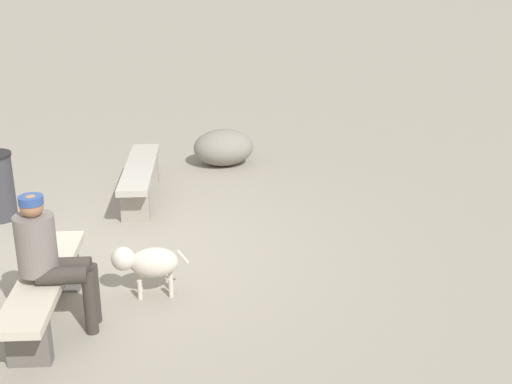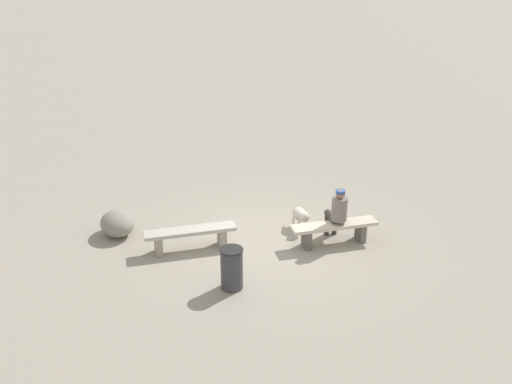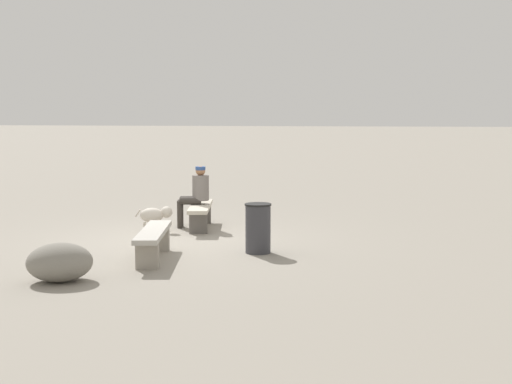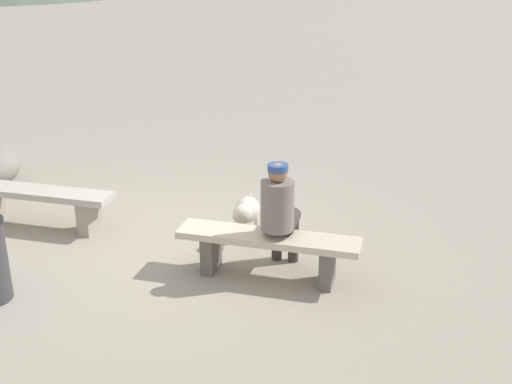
{
  "view_description": "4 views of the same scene",
  "coord_description": "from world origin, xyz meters",
  "px_view_note": "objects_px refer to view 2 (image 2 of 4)",
  "views": [
    {
      "loc": [
        6.46,
        2.24,
        3.18
      ],
      "look_at": [
        -1.11,
        1.38,
        0.35
      ],
      "focal_mm": 48.31,
      "sensor_mm": 36.0,
      "label": 1
    },
    {
      "loc": [
        -1.24,
        -11.43,
        6.24
      ],
      "look_at": [
        -0.08,
        1.49,
        0.53
      ],
      "focal_mm": 42.89,
      "sensor_mm": 36.0,
      "label": 2
    },
    {
      "loc": [
        -11.96,
        -3.48,
        2.29
      ],
      "look_at": [
        1.09,
        -1.34,
        0.79
      ],
      "focal_mm": 49.08,
      "sensor_mm": 36.0,
      "label": 3
    },
    {
      "loc": [
        3.73,
        -5.46,
        3.15
      ],
      "look_at": [
        1.27,
        -0.11,
        0.89
      ],
      "focal_mm": 44.53,
      "sensor_mm": 36.0,
      "label": 4
    }
  ],
  "objects_px": {
    "bench_right": "(334,229)",
    "seated_person": "(337,211)",
    "bench_left": "(190,235)",
    "boulder": "(117,224)",
    "dog": "(300,215)",
    "trash_bin": "(232,268)"
  },
  "relations": [
    {
      "from": "trash_bin",
      "to": "boulder",
      "type": "xyz_separation_m",
      "value": [
        -2.37,
        2.35,
        -0.14
      ]
    },
    {
      "from": "boulder",
      "to": "trash_bin",
      "type": "bearing_deg",
      "value": -44.77
    },
    {
      "from": "dog",
      "to": "trash_bin",
      "type": "bearing_deg",
      "value": -50.18
    },
    {
      "from": "bench_right",
      "to": "seated_person",
      "type": "bearing_deg",
      "value": 46.81
    },
    {
      "from": "dog",
      "to": "trash_bin",
      "type": "height_order",
      "value": "trash_bin"
    },
    {
      "from": "seated_person",
      "to": "boulder",
      "type": "bearing_deg",
      "value": 160.88
    },
    {
      "from": "bench_left",
      "to": "bench_right",
      "type": "relative_size",
      "value": 1.02
    },
    {
      "from": "seated_person",
      "to": "boulder",
      "type": "relative_size",
      "value": 1.39
    },
    {
      "from": "bench_right",
      "to": "trash_bin",
      "type": "distance_m",
      "value": 2.71
    },
    {
      "from": "bench_left",
      "to": "dog",
      "type": "distance_m",
      "value": 2.53
    },
    {
      "from": "seated_person",
      "to": "trash_bin",
      "type": "height_order",
      "value": "seated_person"
    },
    {
      "from": "trash_bin",
      "to": "seated_person",
      "type": "bearing_deg",
      "value": 35.14
    },
    {
      "from": "bench_left",
      "to": "boulder",
      "type": "relative_size",
      "value": 2.17
    },
    {
      "from": "bench_left",
      "to": "seated_person",
      "type": "relative_size",
      "value": 1.56
    },
    {
      "from": "seated_person",
      "to": "dog",
      "type": "relative_size",
      "value": 1.76
    },
    {
      "from": "bench_right",
      "to": "boulder",
      "type": "xyz_separation_m",
      "value": [
        -4.61,
        0.83,
        -0.08
      ]
    },
    {
      "from": "seated_person",
      "to": "boulder",
      "type": "distance_m",
      "value": 4.76
    },
    {
      "from": "seated_person",
      "to": "dog",
      "type": "distance_m",
      "value": 1.0
    },
    {
      "from": "seated_person",
      "to": "trash_bin",
      "type": "xyz_separation_m",
      "value": [
        -2.32,
        -1.63,
        -0.31
      ]
    },
    {
      "from": "dog",
      "to": "seated_person",
      "type": "bearing_deg",
      "value": 32.33
    },
    {
      "from": "boulder",
      "to": "dog",
      "type": "bearing_deg",
      "value": -1.23
    },
    {
      "from": "seated_person",
      "to": "dog",
      "type": "height_order",
      "value": "seated_person"
    }
  ]
}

